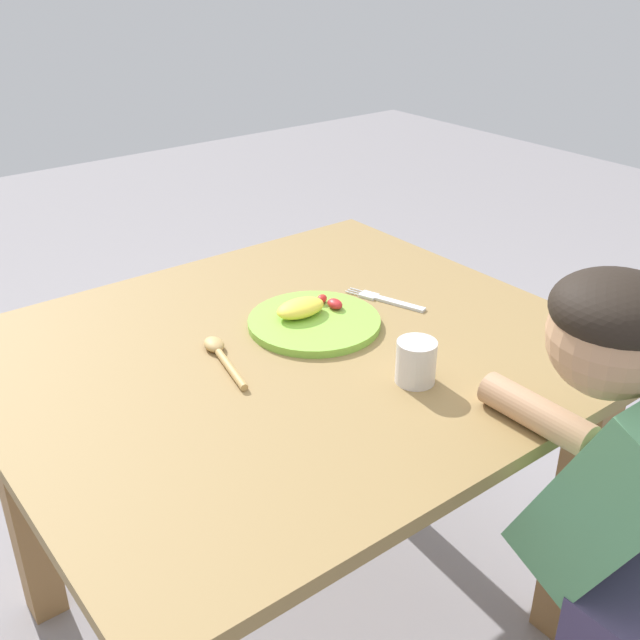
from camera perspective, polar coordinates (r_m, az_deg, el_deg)
The scene contains 7 objects.
ground_plane at distance 1.85m, azimuth -1.75°, elevation -21.55°, with size 8.00×8.00×0.00m, color gray.
dining_table at distance 1.47m, azimuth -2.06°, elevation -6.84°, with size 1.09×0.95×0.71m.
plate at distance 1.47m, azimuth -0.59°, elevation 0.05°, with size 0.26×0.26×0.05m.
fork at distance 1.57m, azimuth 5.10°, elevation 1.51°, with size 0.08×0.18×0.01m.
spoon at distance 1.37m, azimuth -7.57°, elevation -2.58°, with size 0.06×0.19×0.02m.
drinking_cup at distance 1.28m, azimuth 7.31°, elevation -3.17°, with size 0.07×0.07×0.08m, color silver.
person at distance 1.26m, azimuth 21.67°, elevation -17.33°, with size 0.20×0.40×1.00m.
Camera 1 is at (-0.70, -0.99, 1.39)m, focal length 42.06 mm.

